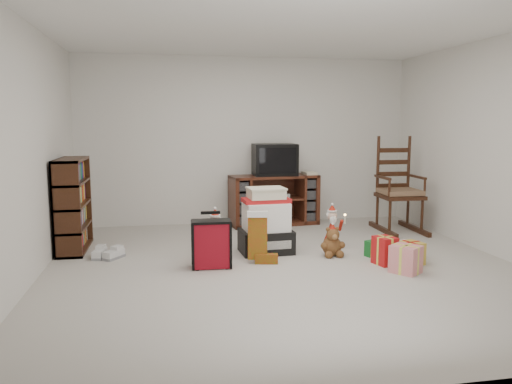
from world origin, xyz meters
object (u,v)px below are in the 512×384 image
Objects in this scene: rocking_chair at (397,197)px; sneaker_pair at (107,254)px; gift_cluster at (394,252)px; bookshelf at (73,206)px; santa_figurine at (332,231)px; mrs_claus_figurine at (215,238)px; gift_pile at (266,225)px; teddy_bear at (332,243)px; red_suitcase at (211,244)px; crt_television at (275,160)px; tv_stand at (274,200)px.

rocking_chair is 4.02m from sneaker_pair.
sneaker_pair is at bearing 166.06° from gift_cluster.
bookshelf is at bearing 151.48° from sneaker_pair.
mrs_claus_figurine is at bearing -173.23° from santa_figurine.
gift_pile is at bearing 17.60° from sneaker_pair.
teddy_bear is (2.97, -0.85, -0.39)m from bookshelf.
teddy_bear is at bearing -25.52° from gift_pile.
red_suitcase is at bearing -7.20° from sneaker_pair.
crt_television is (-0.84, 2.28, 0.86)m from gift_cluster.
red_suitcase is at bearing 174.56° from gift_cluster.
mrs_claus_figurine is at bearing 171.77° from teddy_bear.
mrs_claus_figurine reaches higher than gift_cluster.
gift_pile reaches higher than teddy_bear.
tv_stand reaches higher than red_suitcase.
rocking_chair is 2.33× the size of red_suitcase.
sneaker_pair is at bearing -144.87° from crt_television.
rocking_chair is 1.79m from gift_cluster.
rocking_chair is 3.11m from red_suitcase.
gift_pile is (-0.45, -1.59, -0.04)m from tv_stand.
tv_stand reaches higher than santa_figurine.
red_suitcase is at bearing -147.31° from gift_pile.
rocking_chair reaches higher than crt_television.
tv_stand reaches higher than gift_cluster.
tv_stand reaches higher than mrs_claus_figurine.
crt_television reaches higher than red_suitcase.
mrs_claus_figurine reaches higher than teddy_bear.
santa_figurine is at bearing -82.07° from tv_stand.
teddy_bear is at bearing -88.38° from tv_stand.
gift_cluster reaches higher than sneaker_pair.
mrs_claus_figurine is (-1.06, -1.69, -0.16)m from tv_stand.
crt_television reaches higher than sneaker_pair.
crt_television is (1.16, 2.09, 0.72)m from red_suitcase.
crt_television reaches higher than bookshelf.
rocking_chair is at bearing 63.13° from gift_cluster.
bookshelf is 0.80m from sneaker_pair.
bookshelf reaches higher than gift_pile.
red_suitcase is at bearing -152.46° from rocking_chair.
crt_television reaches higher than mrs_claus_figurine.
rocking_chair is 1.82m from teddy_bear.
gift_cluster is (1.99, -0.19, -0.14)m from red_suitcase.
gift_cluster is at bearing -19.43° from bookshelf.
santa_figurine is 1.74m from crt_television.
teddy_bear is at bearing 10.39° from red_suitcase.
santa_figurine is at bearing -74.12° from crt_television.
red_suitcase is 1.57× the size of sneaker_pair.
santa_figurine reaches higher than teddy_bear.
gift_pile is at bearing -104.34° from crt_television.
bookshelf is 3.32× the size of teddy_bear.
rocking_chair is at bearing 4.09° from bookshelf.
tv_stand is at bearing 157.52° from rocking_chair.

